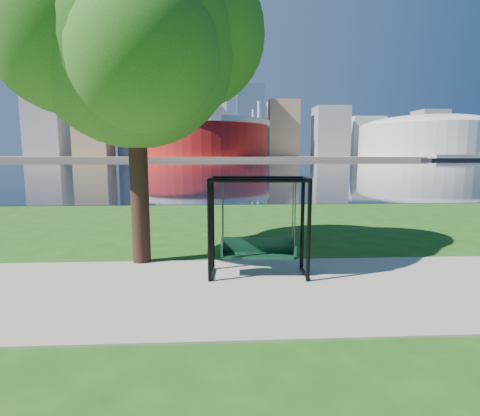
{
  "coord_description": "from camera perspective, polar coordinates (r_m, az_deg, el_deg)",
  "views": [
    {
      "loc": [
        -0.37,
        -7.29,
        2.53
      ],
      "look_at": [
        0.02,
        0.0,
        1.51
      ],
      "focal_mm": 28.0,
      "sensor_mm": 36.0,
      "label": 1
    }
  ],
  "objects": [
    {
      "name": "arena",
      "position": [
        277.87,
        26.48,
        9.88
      ],
      "size": [
        84.0,
        84.0,
        26.56
      ],
      "color": "beige",
      "rests_on": "far_bank"
    },
    {
      "name": "river",
      "position": [
        109.32,
        -2.93,
        6.62
      ],
      "size": [
        900.0,
        180.0,
        0.02
      ],
      "primitive_type": "cube",
      "color": "black",
      "rests_on": "ground"
    },
    {
      "name": "barge",
      "position": [
        229.53,
        29.78,
        6.64
      ],
      "size": [
        32.73,
        12.3,
        3.19
      ],
      "rotation": [
        0.0,
        0.0,
        0.12
      ],
      "color": "black",
      "rests_on": "river"
    },
    {
      "name": "swing",
      "position": [
        7.82,
        2.79,
        -3.22
      ],
      "size": [
        2.09,
        1.0,
        2.1
      ],
      "rotation": [
        0.0,
        0.0,
        -0.06
      ],
      "color": "black",
      "rests_on": "ground"
    },
    {
      "name": "stadium",
      "position": [
        242.77,
        -5.47,
        10.68
      ],
      "size": [
        83.0,
        83.0,
        32.0
      ],
      "color": "maroon",
      "rests_on": "far_bank"
    },
    {
      "name": "path",
      "position": [
        7.25,
        0.03,
        -12.32
      ],
      "size": [
        120.0,
        4.0,
        0.03
      ],
      "primitive_type": "cube",
      "color": "#9E937F",
      "rests_on": "ground"
    },
    {
      "name": "skyline",
      "position": [
        328.41,
        -3.88,
        13.76
      ],
      "size": [
        392.0,
        66.0,
        96.5
      ],
      "color": "gray",
      "rests_on": "far_bank"
    },
    {
      "name": "far_bank",
      "position": [
        313.3,
        -3.07,
        7.66
      ],
      "size": [
        900.0,
        228.0,
        2.0
      ],
      "primitive_type": "cube",
      "color": "#937F60",
      "rests_on": "ground"
    },
    {
      "name": "ground",
      "position": [
        7.73,
        -0.18,
        -11.14
      ],
      "size": [
        900.0,
        900.0,
        0.0
      ],
      "primitive_type": "plane",
      "color": "#1E5114",
      "rests_on": "ground"
    },
    {
      "name": "park_tree",
      "position": [
        9.42,
        -16.15,
        23.69
      ],
      "size": [
        5.95,
        5.37,
        7.38
      ],
      "color": "black",
      "rests_on": "ground"
    }
  ]
}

